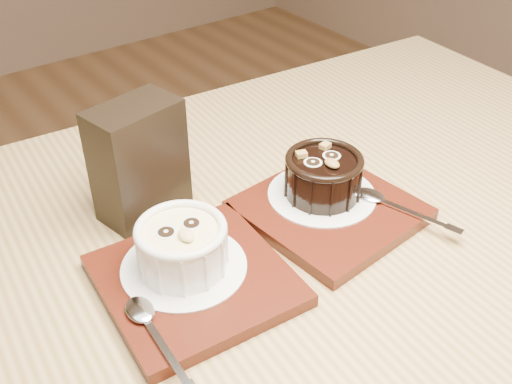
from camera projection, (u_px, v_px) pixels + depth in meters
table at (274, 317)px, 0.70m from camera, size 1.27×0.90×0.75m
tray_left at (195, 280)px, 0.61m from camera, size 0.20×0.20×0.01m
doily_left at (184, 266)px, 0.62m from camera, size 0.13×0.13×0.00m
ramekin_white at (182, 245)px, 0.60m from camera, size 0.09×0.09×0.06m
spoon_left at (156, 334)px, 0.54m from camera, size 0.04×0.14×0.01m
tray_right at (329, 210)px, 0.71m from camera, size 0.19×0.19×0.01m
doily_right at (322, 194)px, 0.72m from camera, size 0.13×0.13×0.00m
ramekin_dark at (323, 174)px, 0.70m from camera, size 0.09×0.09×0.06m
spoon_right at (397, 206)px, 0.70m from camera, size 0.06×0.14×0.01m
condiment_stand at (139, 161)px, 0.68m from camera, size 0.11×0.08×0.14m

